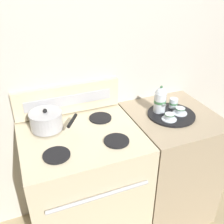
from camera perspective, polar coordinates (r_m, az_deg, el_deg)
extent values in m
plane|color=tan|center=(2.42, 2.23, -21.82)|extent=(6.00, 6.00, 0.00)
cube|color=beige|center=(2.00, -1.32, 6.31)|extent=(6.00, 0.05, 2.20)
cube|color=beige|center=(2.00, -5.98, -16.04)|extent=(0.78, 0.66, 0.93)
cylinder|color=silver|center=(1.58, -2.69, -17.91)|extent=(0.62, 0.02, 0.02)
cylinder|color=black|center=(1.80, -13.86, -3.54)|extent=(0.16, 0.16, 0.01)
cylinder|color=black|center=(1.87, -2.55, -1.29)|extent=(0.16, 0.16, 0.01)
cylinder|color=black|center=(1.55, -11.97, -9.16)|extent=(0.16, 0.16, 0.01)
cylinder|color=black|center=(1.63, 1.00, -6.28)|extent=(0.16, 0.16, 0.01)
cube|color=beige|center=(1.90, -9.56, 2.84)|extent=(0.76, 0.05, 0.21)
cube|color=#B7B7BC|center=(1.88, -9.37, 2.51)|extent=(0.62, 0.01, 0.07)
cube|color=tan|center=(2.23, 11.93, -10.94)|extent=(0.61, 0.66, 0.93)
cylinder|color=#B7B7BC|center=(1.77, -14.09, -1.91)|extent=(0.21, 0.21, 0.11)
cylinder|color=#B7B7BC|center=(1.74, -14.33, -0.24)|extent=(0.21, 0.21, 0.01)
sphere|color=black|center=(1.73, -14.39, 0.25)|extent=(0.03, 0.03, 0.03)
cylinder|color=black|center=(1.69, -8.65, -1.86)|extent=(0.10, 0.14, 0.02)
cylinder|color=black|center=(1.95, 12.71, -0.49)|extent=(0.34, 0.34, 0.01)
cylinder|color=silver|center=(1.93, 10.39, 2.12)|extent=(0.09, 0.09, 0.15)
cylinder|color=#427A4C|center=(1.92, 10.41, 2.32)|extent=(0.09, 0.09, 0.02)
sphere|color=silver|center=(1.89, 10.59, 4.14)|extent=(0.07, 0.07, 0.07)
sphere|color=#427A4C|center=(1.88, 10.71, 5.38)|extent=(0.02, 0.02, 0.02)
cone|color=silver|center=(1.88, 11.42, 1.48)|extent=(0.03, 0.07, 0.05)
cylinder|color=silver|center=(1.96, 14.53, -0.22)|extent=(0.11, 0.11, 0.01)
cylinder|color=silver|center=(1.95, 14.61, 0.35)|extent=(0.07, 0.07, 0.04)
cylinder|color=#427A4C|center=(1.95, 14.67, 0.74)|extent=(0.07, 0.07, 0.01)
cylinder|color=silver|center=(1.87, 12.32, -1.51)|extent=(0.11, 0.11, 0.01)
cylinder|color=silver|center=(1.86, 12.40, -0.92)|extent=(0.07, 0.07, 0.04)
cylinder|color=#427A4C|center=(1.85, 12.45, -0.51)|extent=(0.07, 0.07, 0.01)
cylinder|color=silver|center=(2.02, 13.23, 1.90)|extent=(0.06, 0.06, 0.08)
cylinder|color=#427A4C|center=(2.02, 13.23, 1.90)|extent=(0.06, 0.06, 0.01)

